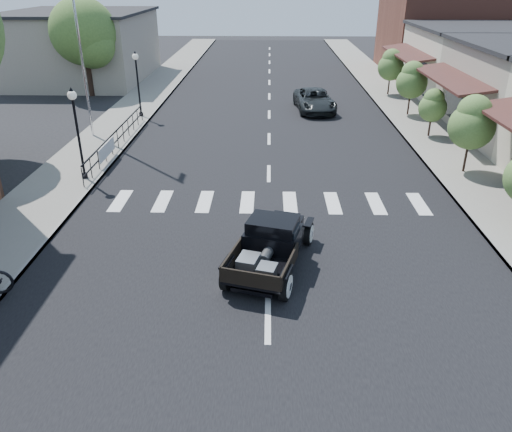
{
  "coord_description": "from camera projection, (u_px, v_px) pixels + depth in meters",
  "views": [
    {
      "loc": [
        -0.04,
        -13.04,
        7.73
      ],
      "look_at": [
        -0.39,
        0.79,
        1.0
      ],
      "focal_mm": 35.0,
      "sensor_mm": 36.0,
      "label": 1
    }
  ],
  "objects": [
    {
      "name": "low_building_left",
      "position": [
        81.0,
        47.0,
        39.53
      ],
      "size": [
        10.0,
        12.0,
        5.0
      ],
      "primitive_type": "cube",
      "color": "#A79C8C",
      "rests_on": "ground"
    },
    {
      "name": "ground",
      "position": [
        268.0,
        257.0,
        15.1
      ],
      "size": [
        120.0,
        120.0,
        0.0
      ],
      "primitive_type": "plane",
      "color": "black",
      "rests_on": "ground"
    },
    {
      "name": "small_tree_e",
      "position": [
        390.0,
        73.0,
        34.26
      ],
      "size": [
        1.77,
        1.77,
        2.95
      ],
      "primitive_type": null,
      "color": "#4A6C31",
      "rests_on": "sidewalk_right"
    },
    {
      "name": "small_tree_d",
      "position": [
        411.0,
        89.0,
        29.26
      ],
      "size": [
        1.79,
        1.79,
        2.99
      ],
      "primitive_type": null,
      "color": "#4A6C31",
      "rests_on": "sidewalk_right"
    },
    {
      "name": "second_car",
      "position": [
        315.0,
        100.0,
        30.98
      ],
      "size": [
        2.58,
        4.87,
        1.31
      ],
      "primitive_type": "imported",
      "rotation": [
        0.0,
        0.0,
        0.09
      ],
      "color": "black",
      "rests_on": "ground"
    },
    {
      "name": "big_tree_far",
      "position": [
        85.0,
        48.0,
        33.75
      ],
      "size": [
        4.41,
        4.41,
        6.47
      ],
      "primitive_type": null,
      "color": "#44652B",
      "rests_on": "ground"
    },
    {
      "name": "railing",
      "position": [
        117.0,
        137.0,
        23.98
      ],
      "size": [
        0.08,
        10.0,
        1.0
      ],
      "primitive_type": null,
      "color": "black",
      "rests_on": "sidewalk_left"
    },
    {
      "name": "lamp_post_c",
      "position": [
        138.0,
        84.0,
        28.79
      ],
      "size": [
        0.36,
        0.36,
        3.69
      ],
      "primitive_type": null,
      "color": "black",
      "rests_on": "sidewalk_left"
    },
    {
      "name": "far_building_right",
      "position": [
        454.0,
        30.0,
        41.99
      ],
      "size": [
        11.0,
        10.0,
        7.0
      ],
      "primitive_type": "cube",
      "color": "brown",
      "rests_on": "ground"
    },
    {
      "name": "storefront_far",
      "position": [
        492.0,
        64.0,
        33.56
      ],
      "size": [
        10.0,
        9.0,
        4.5
      ],
      "primitive_type": "cube",
      "color": "beige",
      "rests_on": "ground"
    },
    {
      "name": "lamp_post_b",
      "position": [
        78.0,
        134.0,
        19.8
      ],
      "size": [
        0.36,
        0.36,
        3.69
      ],
      "primitive_type": null,
      "color": "black",
      "rests_on": "sidewalk_left"
    },
    {
      "name": "hotrod_pickup",
      "position": [
        271.0,
        244.0,
        14.34
      ],
      "size": [
        3.06,
        4.63,
        1.47
      ],
      "primitive_type": null,
      "rotation": [
        0.0,
        0.0,
        -0.27
      ],
      "color": "black",
      "rests_on": "ground"
    },
    {
      "name": "sidewalk_left",
      "position": [
        122.0,
        121.0,
        28.75
      ],
      "size": [
        3.0,
        80.0,
        0.15
      ],
      "primitive_type": "cube",
      "color": "gray",
      "rests_on": "ground"
    },
    {
      "name": "small_tree_c",
      "position": [
        432.0,
        113.0,
        25.46
      ],
      "size": [
        1.4,
        1.4,
        2.34
      ],
      "primitive_type": null,
      "color": "#4A6C31",
      "rests_on": "sidewalk_right"
    },
    {
      "name": "road_markings",
      "position": [
        269.0,
        152.0,
        24.09
      ],
      "size": [
        12.0,
        60.0,
        0.06
      ],
      "primitive_type": null,
      "color": "silver",
      "rests_on": "ground"
    },
    {
      "name": "sidewalk_right",
      "position": [
        418.0,
        123.0,
        28.36
      ],
      "size": [
        3.0,
        80.0,
        0.15
      ],
      "primitive_type": "cube",
      "color": "gray",
      "rests_on": "ground"
    },
    {
      "name": "small_tree_b",
      "position": [
        470.0,
        136.0,
        20.6
      ],
      "size": [
        1.88,
        1.88,
        3.13
      ],
      "primitive_type": null,
      "color": "#4A6C31",
      "rests_on": "sidewalk_right"
    },
    {
      "name": "road",
      "position": [
        269.0,
        124.0,
        28.59
      ],
      "size": [
        14.0,
        80.0,
        0.02
      ],
      "primitive_type": "cube",
      "color": "black",
      "rests_on": "ground"
    },
    {
      "name": "banner",
      "position": [
        107.0,
        155.0,
        22.26
      ],
      "size": [
        0.04,
        2.2,
        0.6
      ],
      "primitive_type": null,
      "color": "silver",
      "rests_on": "sidewalk_left"
    }
  ]
}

